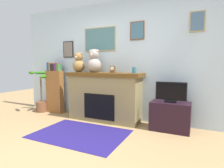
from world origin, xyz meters
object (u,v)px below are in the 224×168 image
at_px(bookshelf, 55,89).
at_px(teddy_bear_grey, 94,62).
at_px(potted_plant, 41,97).
at_px(candle_jar, 134,70).
at_px(mantel_clock, 113,69).
at_px(teddy_bear_tan, 79,63).
at_px(fireplace, 104,96).
at_px(tv_stand, 170,116).
at_px(television, 171,93).

relative_size(bookshelf, teddy_bear_grey, 2.50).
bearing_deg(potted_plant, teddy_bear_grey, 1.53).
bearing_deg(bookshelf, teddy_bear_grey, -3.13).
bearing_deg(candle_jar, teddy_bear_grey, -179.96).
bearing_deg(teddy_bear_grey, mantel_clock, -0.10).
distance_m(bookshelf, teddy_bear_tan, 1.03).
bearing_deg(fireplace, tv_stand, -2.14).
bearing_deg(candle_jar, teddy_bear_tan, -179.98).
xyz_separation_m(potted_plant, mantel_clock, (2.03, 0.04, 0.75)).
xyz_separation_m(potted_plant, television, (3.22, 0.01, 0.33)).
relative_size(television, candle_jar, 4.43).
xyz_separation_m(bookshelf, tv_stand, (2.85, -0.10, -0.33)).
distance_m(candle_jar, teddy_bear_grey, 0.94).
distance_m(mantel_clock, teddy_bear_grey, 0.48).
height_order(potted_plant, television, potted_plant).
bearing_deg(teddy_bear_tan, teddy_bear_grey, -0.01).
height_order(television, candle_jar, candle_jar).
bearing_deg(potted_plant, candle_jar, 0.98).
bearing_deg(fireplace, bookshelf, 178.12).
distance_m(mantel_clock, teddy_bear_tan, 0.88).
bearing_deg(television, candle_jar, 177.11).
bearing_deg(teddy_bear_tan, potted_plant, -177.92).
height_order(mantel_clock, teddy_bear_tan, teddy_bear_tan).
relative_size(fireplace, bookshelf, 1.33).
relative_size(television, teddy_bear_grey, 1.08).
bearing_deg(bookshelf, television, -2.04).
height_order(potted_plant, mantel_clock, mantel_clock).
bearing_deg(tv_stand, potted_plant, -179.86).
distance_m(tv_stand, candle_jar, 1.11).
bearing_deg(fireplace, candle_jar, -1.48).
height_order(fireplace, mantel_clock, mantel_clock).
bearing_deg(teddy_bear_grey, potted_plant, -178.47).
bearing_deg(candle_jar, potted_plant, -179.02).
distance_m(potted_plant, television, 3.24).
relative_size(fireplace, teddy_bear_grey, 3.32).
xyz_separation_m(television, candle_jar, (-0.72, 0.04, 0.40)).
xyz_separation_m(fireplace, tv_stand, (1.40, -0.05, -0.26)).
xyz_separation_m(tv_stand, candle_jar, (-0.72, 0.03, 0.84)).
height_order(tv_stand, mantel_clock, mantel_clock).
bearing_deg(teddy_bear_tan, bookshelf, 175.28).
relative_size(bookshelf, potted_plant, 1.21).
bearing_deg(bookshelf, teddy_bear_tan, -4.72).
relative_size(mantel_clock, teddy_bear_tan, 0.32).
xyz_separation_m(bookshelf, teddy_bear_tan, (0.80, -0.07, 0.66)).
height_order(tv_stand, teddy_bear_grey, teddy_bear_grey).
xyz_separation_m(potted_plant, candle_jar, (2.51, 0.04, 0.74)).
bearing_deg(teddy_bear_tan, mantel_clock, -0.06).
distance_m(tv_stand, television, 0.44).
height_order(television, mantel_clock, mantel_clock).
xyz_separation_m(bookshelf, potted_plant, (-0.37, -0.11, -0.22)).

